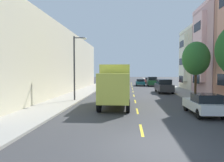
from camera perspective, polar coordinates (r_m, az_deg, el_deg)
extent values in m
plane|color=#38383A|center=(38.42, 5.71, -1.84)|extent=(160.00, 160.00, 0.00)
cube|color=#A39E93|center=(36.98, -5.31, -1.90)|extent=(3.20, 120.00, 0.14)
cube|color=#A39E93|center=(37.23, 16.76, -1.97)|extent=(3.20, 120.00, 0.14)
cube|color=yellow|center=(10.74, 8.31, -13.51)|extent=(0.14, 2.20, 0.01)
cube|color=yellow|center=(15.60, 7.15, -8.41)|extent=(0.14, 2.20, 0.01)
cube|color=yellow|center=(20.52, 6.56, -5.74)|extent=(0.14, 2.20, 0.01)
cube|color=yellow|center=(25.48, 6.20, -4.10)|extent=(0.14, 2.20, 0.01)
cube|color=yellow|center=(30.45, 5.96, -3.00)|extent=(0.14, 2.20, 0.01)
cube|color=yellow|center=(35.43, 5.79, -2.21)|extent=(0.14, 2.20, 0.01)
cube|color=yellow|center=(40.41, 5.66, -1.61)|extent=(0.14, 2.20, 0.01)
cube|color=yellow|center=(45.40, 5.56, -1.15)|extent=(0.14, 2.20, 0.01)
cube|color=yellow|center=(50.39, 5.48, -0.77)|extent=(0.14, 2.20, 0.01)
cube|color=yellow|center=(55.38, 5.41, -0.47)|extent=(0.14, 2.20, 0.01)
cube|color=#1E232D|center=(21.45, 28.92, 0.27)|extent=(0.04, 2.55, 1.10)
cube|color=#1E232D|center=(21.64, 29.14, 10.13)|extent=(0.04, 2.55, 1.10)
cube|color=#FECACA|center=(30.08, 24.53, 18.77)|extent=(0.60, 7.46, 0.44)
cube|color=#FECACA|center=(28.86, 23.33, 8.56)|extent=(0.55, 3.36, 8.77)
cube|color=#1E232D|center=(28.62, 22.62, 0.50)|extent=(0.04, 2.55, 1.10)
cube|color=#1E232D|center=(28.70, 22.74, 7.25)|extent=(0.04, 2.55, 1.10)
cube|color=#1E232D|center=(29.18, 22.86, 13.87)|extent=(0.04, 2.55, 1.10)
cube|color=beige|center=(37.98, 27.96, 5.15)|extent=(11.09, 7.46, 9.72)
cube|color=white|center=(36.84, 20.34, 13.35)|extent=(0.60, 7.46, 0.44)
cube|color=white|center=(36.11, 19.41, 6.08)|extent=(0.55, 3.36, 7.58)
cube|color=#1E232D|center=(35.99, 18.87, 0.52)|extent=(0.04, 2.55, 1.10)
cube|color=#1E232D|center=(36.01, 18.94, 5.16)|extent=(0.04, 2.55, 1.10)
cube|color=#1E232D|center=(36.26, 19.01, 9.77)|extent=(0.04, 2.55, 1.10)
cube|color=beige|center=(31.18, -20.07, 4.93)|extent=(10.00, 36.00, 8.65)
cylinder|color=#47331E|center=(23.17, 22.47, -0.98)|extent=(0.24, 0.24, 2.93)
ellipsoid|color=#2D6B2D|center=(23.18, 22.59, 5.91)|extent=(2.82, 2.82, 3.52)
cylinder|color=#38383D|center=(20.60, -10.59, 3.53)|extent=(0.16, 0.16, 6.37)
cylinder|color=#38383D|center=(20.74, -9.17, 11.95)|extent=(1.10, 0.10, 0.10)
ellipsoid|color=silver|center=(20.61, -7.79, 11.74)|extent=(0.44, 0.28, 0.20)
cube|color=#D8D84C|center=(18.53, 1.18, -0.07)|extent=(2.45, 5.17, 2.90)
cube|color=#D8D84C|center=(14.84, 0.41, -2.10)|extent=(2.32, 1.92, 2.20)
cube|color=black|center=(13.91, 0.16, -0.42)|extent=(2.02, 0.10, 0.97)
cube|color=black|center=(21.16, 1.53, -4.30)|extent=(2.40, 0.18, 0.24)
cylinder|color=black|center=(15.05, -3.67, -6.95)|extent=(0.29, 0.96, 0.96)
cylinder|color=black|center=(14.92, 4.49, -7.04)|extent=(0.29, 0.96, 0.96)
cylinder|color=black|center=(20.12, -1.64, -4.52)|extent=(0.29, 0.96, 0.96)
cylinder|color=black|center=(20.01, 4.42, -4.57)|extent=(0.29, 0.96, 0.96)
cylinder|color=black|center=(19.03, -1.98, -4.93)|extent=(0.29, 0.96, 0.96)
cylinder|color=black|center=(18.92, 4.43, -4.98)|extent=(0.29, 0.96, 0.96)
cube|color=#194C28|center=(43.18, 11.22, -0.35)|extent=(1.99, 4.82, 0.90)
cube|color=black|center=(43.14, 11.23, 0.71)|extent=(1.74, 2.80, 0.70)
cylinder|color=black|center=(44.92, 12.09, -0.82)|extent=(0.23, 0.66, 0.66)
cylinder|color=black|center=(44.74, 9.89, -0.81)|extent=(0.23, 0.66, 0.66)
cylinder|color=black|center=(41.69, 12.63, -1.09)|extent=(0.23, 0.66, 0.66)
cylinder|color=black|center=(41.50, 10.26, -1.08)|extent=(0.23, 0.66, 0.66)
cube|color=maroon|center=(43.36, -0.06, -0.29)|extent=(2.04, 4.84, 0.90)
cube|color=black|center=(43.33, -0.06, 0.77)|extent=(1.77, 2.82, 0.70)
cylinder|color=black|center=(41.87, -1.47, -1.01)|extent=(0.23, 0.66, 0.66)
cylinder|color=black|center=(41.69, 0.89, -1.02)|extent=(0.23, 0.66, 0.66)
cylinder|color=black|center=(45.10, -0.94, -0.75)|extent=(0.23, 0.66, 0.66)
cylinder|color=black|center=(44.93, 1.25, -0.76)|extent=(0.23, 0.66, 0.66)
cube|color=#7A9EC6|center=(55.98, 0.86, 0.32)|extent=(2.13, 5.35, 0.80)
cube|color=black|center=(54.79, 0.75, 1.00)|extent=(1.80, 1.63, 0.60)
cylinder|color=black|center=(54.29, -0.25, -0.17)|extent=(0.24, 0.67, 0.66)
cylinder|color=black|center=(54.13, 1.63, -0.18)|extent=(0.24, 0.67, 0.66)
cylinder|color=black|center=(57.87, 0.15, 0.00)|extent=(0.24, 0.67, 0.66)
cylinder|color=black|center=(57.72, 1.91, -0.01)|extent=(0.24, 0.67, 0.66)
cube|color=navy|center=(35.42, -1.38, -1.18)|extent=(1.86, 4.52, 0.60)
cube|color=black|center=(35.61, -1.34, -0.28)|extent=(1.61, 2.18, 0.50)
cylinder|color=black|center=(34.01, -2.94, -1.85)|extent=(0.23, 0.66, 0.66)
cylinder|color=black|center=(33.86, -0.28, -1.87)|extent=(0.23, 0.66, 0.66)
cylinder|color=black|center=(37.04, -2.37, -1.48)|extent=(0.23, 0.66, 0.66)
cylinder|color=black|center=(36.90, 0.07, -1.50)|extent=(0.23, 0.66, 0.66)
cube|color=silver|center=(15.44, 24.34, -6.33)|extent=(1.80, 4.03, 0.62)
cube|color=black|center=(14.92, 25.03, -4.39)|extent=(1.56, 1.70, 0.55)
cylinder|color=black|center=(17.02, 25.11, -6.59)|extent=(0.23, 0.66, 0.66)
cylinder|color=black|center=(16.53, 20.16, -6.77)|extent=(0.23, 0.66, 0.66)
cylinder|color=black|center=(14.56, 29.04, -8.21)|extent=(0.23, 0.66, 0.66)
cylinder|color=black|center=(13.98, 23.34, -8.53)|extent=(0.23, 0.66, 0.66)
cube|color=#AD1E1E|center=(53.47, 10.20, 0.07)|extent=(1.90, 4.73, 0.62)
cube|color=black|center=(53.08, 10.25, 0.69)|extent=(1.65, 2.85, 0.55)
cylinder|color=black|center=(55.17, 10.84, -0.18)|extent=(0.23, 0.66, 0.66)
cylinder|color=black|center=(54.99, 9.18, -0.17)|extent=(0.23, 0.66, 0.66)
cylinder|color=black|center=(52.00, 11.27, -0.35)|extent=(0.23, 0.66, 0.66)
cylinder|color=black|center=(51.82, 9.51, -0.34)|extent=(0.23, 0.66, 0.66)
cube|color=#333338|center=(29.57, 14.40, -1.73)|extent=(2.02, 4.83, 0.90)
cube|color=black|center=(29.52, 14.41, -0.18)|extent=(1.75, 2.81, 0.70)
cylinder|color=black|center=(31.37, 15.40, -2.32)|extent=(0.23, 0.66, 0.66)
cylinder|color=black|center=(31.07, 12.27, -2.33)|extent=(0.23, 0.66, 0.66)
cylinder|color=black|center=(28.19, 16.72, -2.89)|extent=(0.23, 0.66, 0.66)
cylinder|color=black|center=(27.86, 13.24, -2.91)|extent=(0.23, 0.66, 0.66)
cube|color=#195B60|center=(43.56, 7.97, -0.50)|extent=(1.80, 4.50, 0.60)
cube|color=black|center=(43.31, 7.99, 0.22)|extent=(1.58, 2.16, 0.50)
cylinder|color=black|center=(45.15, 8.86, -0.77)|extent=(0.22, 0.66, 0.66)
cylinder|color=black|center=(45.07, 6.85, -0.77)|extent=(0.22, 0.66, 0.66)
cylinder|color=black|center=(42.11, 9.15, -1.02)|extent=(0.22, 0.66, 0.66)
cylinder|color=black|center=(42.01, 7.00, -1.01)|extent=(0.22, 0.66, 0.66)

